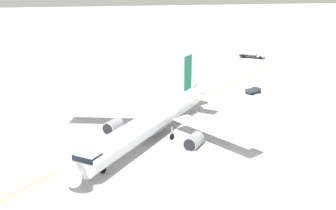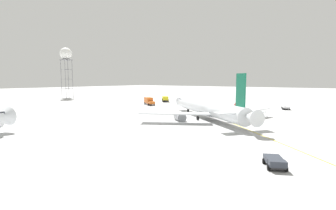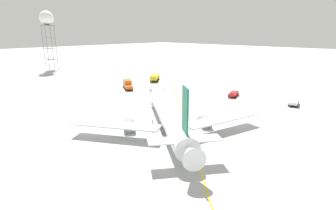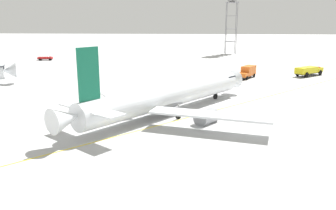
# 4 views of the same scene
# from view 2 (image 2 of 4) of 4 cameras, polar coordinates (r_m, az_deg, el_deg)

# --- Properties ---
(ground_plane) EXTENTS (600.00, 600.00, 0.00)m
(ground_plane) POSITION_cam_2_polar(r_m,az_deg,el_deg) (68.96, 8.60, -2.79)
(ground_plane) COLOR #B2B2B2
(airliner_main) EXTENTS (30.86, 35.57, 11.95)m
(airliner_main) POSITION_cam_2_polar(r_m,az_deg,el_deg) (65.01, 9.31, -0.83)
(airliner_main) COLOR silver
(airliner_main) RESTS_ON ground_plane
(ops_pickup_truck) EXTENTS (6.10, 3.51, 1.41)m
(ops_pickup_truck) POSITION_cam_2_polar(r_m,az_deg,el_deg) (97.55, 16.07, 0.07)
(ops_pickup_truck) COLOR #232326
(ops_pickup_truck) RESTS_ON ground_plane
(fire_tender_truck) EXTENTS (9.01, 8.10, 2.50)m
(fire_tender_truck) POSITION_cam_2_polar(r_m,az_deg,el_deg) (116.87, -0.67, 1.59)
(fire_tender_truck) COLOR #232326
(fire_tender_truck) RESTS_ON ground_plane
(pushback_tug_truck) EXTENTS (5.74, 3.58, 1.30)m
(pushback_tug_truck) POSITION_cam_2_polar(r_m,az_deg,el_deg) (95.30, 26.05, -0.43)
(pushback_tug_truck) COLOR #232326
(pushback_tug_truck) RESTS_ON ground_plane
(catering_truck_truck) EXTENTS (5.75, 7.55, 3.10)m
(catering_truck_truck) POSITION_cam_2_polar(r_m,az_deg,el_deg) (100.91, -4.52, 0.96)
(catering_truck_truck) COLOR #232326
(catering_truck_truck) RESTS_ON ground_plane
(baggage_truck_truck) EXTENTS (3.98, 3.33, 1.22)m
(baggage_truck_truck) POSITION_cam_2_polar(r_m,az_deg,el_deg) (32.10, 23.87, -12.10)
(baggage_truck_truck) COLOR #232326
(baggage_truck_truck) RESTS_ON ground_plane
(radar_tower) EXTENTS (6.70, 6.70, 28.72)m
(radar_tower) POSITION_cam_2_polar(r_m,az_deg,el_deg) (152.60, -22.97, 10.82)
(radar_tower) COLOR slate
(radar_tower) RESTS_ON ground_plane
(taxiway_centreline) EXTENTS (87.39, 90.41, 0.01)m
(taxiway_centreline) POSITION_cam_2_polar(r_m,az_deg,el_deg) (63.79, 13.52, -3.59)
(taxiway_centreline) COLOR yellow
(taxiway_centreline) RESTS_ON ground_plane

